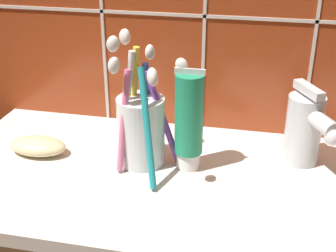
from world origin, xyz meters
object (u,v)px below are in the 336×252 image
object	(u,v)px
toothpaste_tube	(189,120)
sink_faucet	(306,128)
soap_bar	(38,146)
toothbrush_cup	(141,125)

from	to	relation	value
toothpaste_tube	sink_faucet	xyz separation A→B (cm)	(15.98, 4.74, -1.73)
sink_faucet	soap_bar	distance (cm)	39.46
toothpaste_tube	sink_faucet	bearing A→B (deg)	16.52
toothpaste_tube	toothbrush_cup	bearing A→B (deg)	-178.84
toothbrush_cup	sink_faucet	bearing A→B (deg)	12.07
sink_faucet	soap_bar	bearing A→B (deg)	-110.37
toothpaste_tube	soap_bar	distance (cm)	23.64
toothbrush_cup	toothpaste_tube	world-z (taller)	toothbrush_cup
toothpaste_tube	soap_bar	size ratio (longest dim) A/B	1.68
toothbrush_cup	sink_faucet	world-z (taller)	toothbrush_cup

